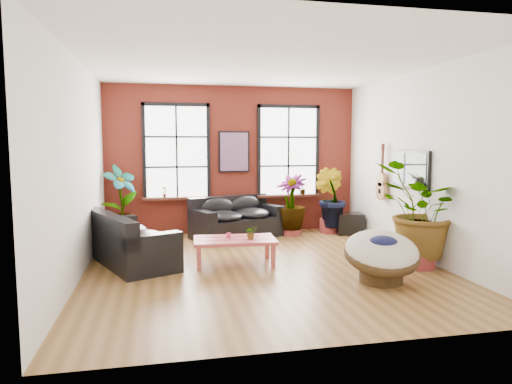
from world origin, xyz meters
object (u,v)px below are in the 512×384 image
(sofa_back, at_px, (236,219))
(sofa_left, at_px, (127,240))
(papasan_chair, at_px, (382,254))
(coffee_table, at_px, (235,241))

(sofa_back, relative_size, sofa_left, 0.89)
(papasan_chair, bearing_deg, coffee_table, 154.74)
(sofa_back, bearing_deg, sofa_left, -162.67)
(coffee_table, bearing_deg, sofa_left, 169.80)
(sofa_back, height_order, sofa_left, sofa_back)
(sofa_back, xyz_separation_m, papasan_chair, (1.65, -3.89, 0.02))
(papasan_chair, bearing_deg, sofa_back, 124.53)
(sofa_left, height_order, papasan_chair, sofa_left)
(sofa_back, distance_m, papasan_chair, 4.22)
(coffee_table, bearing_deg, sofa_back, 84.10)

